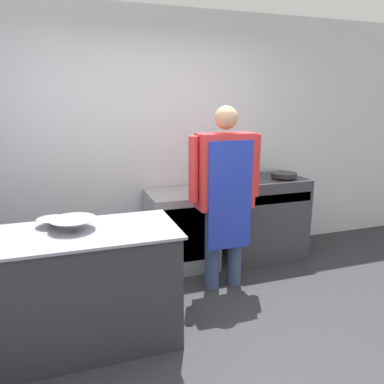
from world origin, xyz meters
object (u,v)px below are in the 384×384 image
object	(u,v)px
fridge_unit	(181,229)
mixing_bowl	(73,224)
person_cook	(225,187)
stock_pot	(246,165)
saute_pan	(284,175)
stove	(263,217)

from	to	relation	value
fridge_unit	mixing_bowl	size ratio (longest dim) A/B	2.52
person_cook	stock_pot	distance (m)	0.85
fridge_unit	saute_pan	distance (m)	1.28
person_cook	saute_pan	xyz separation A→B (m)	(0.90, 0.44, -0.03)
fridge_unit	saute_pan	size ratio (longest dim) A/B	2.88
stock_pot	saute_pan	world-z (taller)	stock_pot
person_cook	mixing_bowl	world-z (taller)	person_cook
stove	person_cook	distance (m)	1.05
stock_pot	mixing_bowl	bearing A→B (deg)	-150.32
fridge_unit	stove	bearing A→B (deg)	-1.98
mixing_bowl	saute_pan	bearing A→B (deg)	20.89
person_cook	fridge_unit	bearing A→B (deg)	112.70
stove	person_cook	size ratio (longest dim) A/B	0.55
person_cook	saute_pan	bearing A→B (deg)	26.16
stove	person_cook	bearing A→B (deg)	-143.01
mixing_bowl	saute_pan	distance (m)	2.41
fridge_unit	saute_pan	world-z (taller)	saute_pan
person_cook	stove	bearing A→B (deg)	36.99
fridge_unit	stock_pot	bearing A→B (deg)	5.54
fridge_unit	stock_pot	size ratio (longest dim) A/B	2.71
person_cook	saute_pan	size ratio (longest dim) A/B	6.05
stove	saute_pan	bearing A→B (deg)	-32.15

